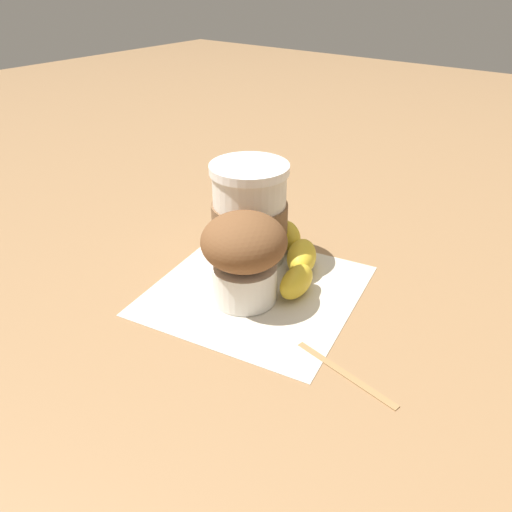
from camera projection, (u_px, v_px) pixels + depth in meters
name	position (u px, v px, depth m)	size (l,w,h in m)	color
ground_plane	(256.00, 290.00, 0.56)	(3.00, 3.00, 0.00)	#936D47
paper_napkin	(256.00, 290.00, 0.56)	(0.22, 0.22, 0.00)	beige
coffee_cup	(250.00, 214.00, 0.59)	(0.09, 0.09, 0.12)	silver
muffin	(243.00, 253.00, 0.52)	(0.09, 0.09, 0.10)	white
banana	(296.00, 257.00, 0.59)	(0.11, 0.14, 0.03)	gold
wooden_stirrer	(345.00, 373.00, 0.44)	(0.11, 0.01, 0.00)	#9E7547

